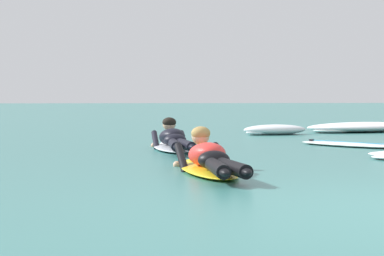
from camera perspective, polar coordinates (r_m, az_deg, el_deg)
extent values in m
plane|color=#387A75|center=(15.74, 3.57, -0.68)|extent=(120.00, 120.00, 0.00)
ellipsoid|color=yellow|center=(8.64, 1.14, -3.02)|extent=(0.67, 2.07, 0.07)
ellipsoid|color=yellow|center=(9.59, 0.07, -2.42)|extent=(0.20, 0.21, 0.06)
ellipsoid|color=red|center=(8.67, 1.08, -1.91)|extent=(0.45, 0.72, 0.35)
ellipsoid|color=black|center=(8.28, 1.59, -2.32)|extent=(0.36, 0.30, 0.20)
cylinder|color=black|center=(7.70, 1.84, -2.91)|extent=(0.15, 0.87, 0.14)
ellipsoid|color=black|center=(7.27, 2.32, -3.22)|extent=(0.11, 0.23, 0.08)
cylinder|color=black|center=(7.73, 3.00, -2.89)|extent=(0.25, 0.88, 0.14)
ellipsoid|color=black|center=(7.32, 3.92, -3.19)|extent=(0.11, 0.23, 0.08)
cylinder|color=black|center=(9.02, -0.74, -2.25)|extent=(0.13, 0.62, 0.35)
sphere|color=tan|center=(9.42, -1.11, -2.66)|extent=(0.09, 0.09, 0.09)
cylinder|color=black|center=(9.07, 2.03, -2.22)|extent=(0.13, 0.62, 0.35)
sphere|color=tan|center=(9.45, 1.57, -2.64)|extent=(0.09, 0.09, 0.09)
sphere|color=tan|center=(9.06, 0.61, -0.56)|extent=(0.21, 0.21, 0.21)
ellipsoid|color=#AD894C|center=(9.04, 0.64, -0.38)|extent=(0.23, 0.21, 0.16)
ellipsoid|color=silver|center=(12.16, -1.41, -1.43)|extent=(0.63, 2.00, 0.07)
ellipsoid|color=silver|center=(13.10, -1.88, -1.11)|extent=(0.20, 0.21, 0.06)
ellipsoid|color=black|center=(12.20, -1.44, -0.65)|extent=(0.43, 0.72, 0.35)
ellipsoid|color=black|center=(11.80, -1.22, -0.90)|extent=(0.35, 0.29, 0.20)
cylinder|color=black|center=(11.21, -1.26, -1.23)|extent=(0.16, 0.89, 0.14)
ellipsoid|color=black|center=(10.76, -1.11, -1.38)|extent=(0.11, 0.22, 0.08)
cylinder|color=black|center=(11.23, -0.45, -1.22)|extent=(0.23, 0.90, 0.14)
ellipsoid|color=black|center=(10.79, -0.02, -1.37)|extent=(0.11, 0.22, 0.08)
cylinder|color=black|center=(12.57, -2.64, -0.92)|extent=(0.11, 0.54, 0.31)
sphere|color=tan|center=(12.93, -2.79, -1.27)|extent=(0.09, 0.09, 0.09)
cylinder|color=black|center=(12.60, -0.64, -0.91)|extent=(0.11, 0.54, 0.31)
sphere|color=tan|center=(12.94, -0.83, -1.27)|extent=(0.09, 0.09, 0.09)
sphere|color=tan|center=(12.60, -1.66, 0.29)|extent=(0.21, 0.21, 0.21)
ellipsoid|color=black|center=(12.58, -1.65, 0.42)|extent=(0.23, 0.21, 0.16)
ellipsoid|color=white|center=(13.25, 11.28, -1.16)|extent=(1.62, 1.93, 0.07)
cube|color=#1E9EDB|center=(13.25, 11.28, -1.00)|extent=(1.01, 1.38, 0.01)
cone|color=black|center=(13.75, 8.59, -1.14)|extent=(0.14, 0.14, 0.16)
ellipsoid|color=white|center=(18.41, 12.25, 0.07)|extent=(3.15, 2.02, 0.22)
ellipsoid|color=white|center=(17.82, 10.18, -0.15)|extent=(1.17, 0.86, 0.12)
ellipsoid|color=white|center=(16.84, 5.98, -0.12)|extent=(1.52, 0.92, 0.22)
ellipsoid|color=white|center=(17.07, 6.93, -0.20)|extent=(0.57, 0.42, 0.15)
ellipsoid|color=white|center=(16.61, 4.75, -0.32)|extent=(0.56, 0.40, 0.12)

